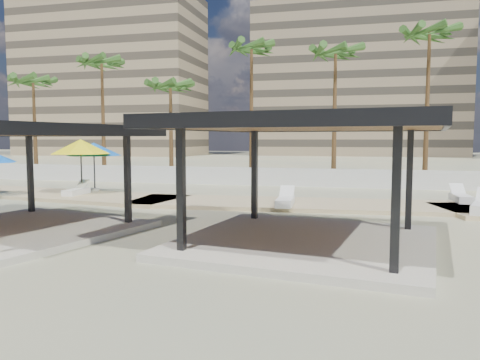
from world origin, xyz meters
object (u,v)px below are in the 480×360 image
at_px(pavilion_west, 14,170).
at_px(lounger_c, 461,198).
at_px(pavilion_central, 307,170).
at_px(umbrella_a, 94,149).
at_px(lounger_b, 285,201).
at_px(lounger_a, 77,191).

height_order(pavilion_west, lounger_c, pavilion_west).
bearing_deg(pavilion_central, umbrella_a, 150.88).
bearing_deg(umbrella_a, lounger_b, -16.13).
xyz_separation_m(pavilion_central, umbrella_a, (-13.28, 10.24, 0.29)).
distance_m(umbrella_a, lounger_c, 19.59).
height_order(lounger_b, lounger_c, lounger_b).
bearing_deg(umbrella_a, pavilion_central, -37.63).
bearing_deg(lounger_c, pavilion_central, 145.00).
bearing_deg(umbrella_a, pavilion_west, -70.92).
xyz_separation_m(pavilion_central, lounger_c, (6.19, 10.22, -1.88)).
bearing_deg(umbrella_a, lounger_a, -85.35).
bearing_deg(pavilion_west, pavilion_central, 17.82).
relative_size(pavilion_central, lounger_a, 4.31).
relative_size(pavilion_west, lounger_c, 4.06).
height_order(pavilion_west, lounger_b, pavilion_west).
xyz_separation_m(pavilion_central, lounger_a, (-13.12, 8.19, -1.89)).
distance_m(lounger_b, lounger_c, 8.56).
xyz_separation_m(lounger_a, lounger_c, (19.30, 2.02, 0.01)).
distance_m(lounger_a, lounger_b, 11.50).
relative_size(umbrella_a, lounger_b, 1.78).
distance_m(pavilion_central, lounger_b, 7.34).
distance_m(pavilion_west, lounger_a, 9.72).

